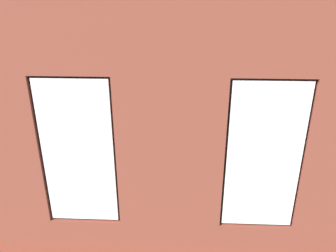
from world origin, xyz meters
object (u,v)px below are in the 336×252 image
at_px(couch_left, 307,165).
at_px(cup_ceramic, 174,148).
at_px(papasan_chair, 162,122).
at_px(potted_plant_between_couches, 253,187).
at_px(table_plant_small, 146,146).
at_px(potted_plant_corner_near_left, 284,99).
at_px(tv_flatscreen, 39,116).
at_px(potted_plant_mid_room_small, 205,141).
at_px(potted_plant_by_left_couch, 271,131).
at_px(remote_gray, 155,152).
at_px(coffee_table, 155,155).
at_px(remote_silver, 159,155).
at_px(media_console, 44,145).
at_px(potted_plant_near_tv, 46,154).
at_px(couch_by_window, 155,208).

distance_m(couch_left, cup_ceramic, 2.65).
xyz_separation_m(papasan_chair, potted_plant_between_couches, (-1.59, 3.28, 0.30)).
xyz_separation_m(table_plant_small, potted_plant_corner_near_left, (-3.33, -2.02, 0.40)).
height_order(tv_flatscreen, potted_plant_between_couches, potted_plant_between_couches).
relative_size(tv_flatscreen, potted_plant_mid_room_small, 2.11).
bearing_deg(potted_plant_by_left_couch, remote_gray, 23.00).
bearing_deg(potted_plant_corner_near_left, couch_left, 86.80).
bearing_deg(potted_plant_mid_room_small, potted_plant_corner_near_left, -145.48).
bearing_deg(potted_plant_mid_room_small, potted_plant_between_couches, 103.41).
xyz_separation_m(table_plant_small, potted_plant_between_couches, (-1.83, 1.77, 0.21)).
height_order(table_plant_small, papasan_chair, papasan_chair).
bearing_deg(papasan_chair, tv_flatscreen, 22.89).
distance_m(coffee_table, potted_plant_between_couches, 2.37).
xyz_separation_m(remote_silver, papasan_chair, (0.05, -1.75, -0.00)).
bearing_deg(papasan_chair, cup_ceramic, 103.07).
bearing_deg(remote_gray, coffee_table, -33.95).
xyz_separation_m(media_console, potted_plant_corner_near_left, (-5.70, -1.61, 0.64)).
xyz_separation_m(papasan_chair, potted_plant_by_left_couch, (-2.56, 0.51, 0.04)).
xyz_separation_m(cup_ceramic, potted_plant_near_tv, (2.40, 0.73, 0.18)).
bearing_deg(potted_plant_near_tv, cup_ceramic, -162.99).
height_order(media_console, papasan_chair, papasan_chair).
xyz_separation_m(table_plant_small, potted_plant_mid_room_small, (-1.26, -0.60, -0.16)).
bearing_deg(potted_plant_near_tv, couch_left, -175.99).
relative_size(table_plant_small, potted_plant_corner_near_left, 0.12).
height_order(couch_left, coffee_table, couch_left).
xyz_separation_m(tv_flatscreen, potted_plant_mid_room_small, (-3.63, -0.19, -0.61)).
bearing_deg(remote_gray, cup_ceramic, -13.12).
xyz_separation_m(table_plant_small, remote_gray, (-0.18, 0.11, -0.09)).
bearing_deg(cup_ceramic, potted_plant_corner_near_left, -144.29).
bearing_deg(potted_plant_by_left_couch, potted_plant_mid_room_small, 14.78).
bearing_deg(couch_left, cup_ceramic, -94.87).
xyz_separation_m(potted_plant_near_tv, potted_plant_mid_room_small, (-3.08, -1.29, -0.29)).
distance_m(couch_by_window, potted_plant_corner_near_left, 4.90).
bearing_deg(potted_plant_by_left_couch, cup_ceramic, 23.39).
xyz_separation_m(couch_by_window, potted_plant_near_tv, (2.15, -1.13, 0.32)).
xyz_separation_m(couch_left, media_console, (5.56, -0.75, -0.05)).
bearing_deg(potted_plant_near_tv, media_console, -63.40).
xyz_separation_m(cup_ceramic, potted_plant_corner_near_left, (-2.75, -1.98, 0.45)).
xyz_separation_m(couch_left, potted_plant_between_couches, (1.37, 1.43, 0.40)).
bearing_deg(potted_plant_mid_room_small, potted_plant_near_tv, 22.69).
height_order(papasan_chair, potted_plant_by_left_couch, potted_plant_by_left_couch).
height_order(couch_by_window, remote_silver, couch_by_window).
bearing_deg(potted_plant_by_left_couch, media_console, 6.56).
xyz_separation_m(couch_by_window, tv_flatscreen, (2.70, -2.23, 0.64)).
distance_m(couch_left, remote_gray, 3.03).
xyz_separation_m(papasan_chair, potted_plant_mid_room_small, (-1.02, 0.92, -0.07)).
relative_size(cup_ceramic, potted_plant_by_left_couch, 0.14).
bearing_deg(remote_gray, media_console, 134.58).
height_order(remote_silver, tv_flatscreen, tv_flatscreen).
bearing_deg(couch_by_window, cup_ceramic, -97.45).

